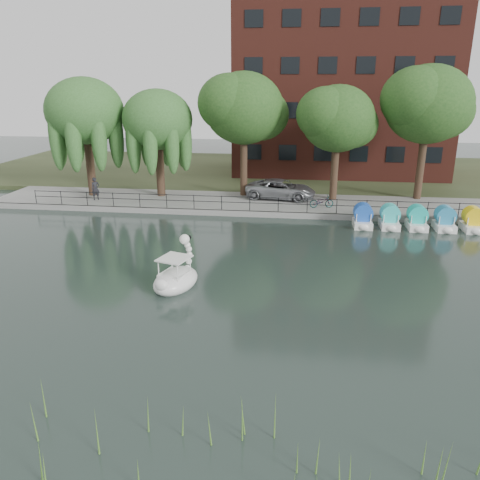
% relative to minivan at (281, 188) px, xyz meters
% --- Properties ---
extents(ground_plane, '(120.00, 120.00, 0.00)m').
position_rel_minivan_xyz_m(ground_plane, '(-1.99, -17.07, -1.25)').
color(ground_plane, '#2F4038').
extents(promenade, '(40.00, 6.00, 0.40)m').
position_rel_minivan_xyz_m(promenade, '(-1.99, -1.07, -1.05)').
color(promenade, gray).
rests_on(promenade, ground_plane).
extents(kerb, '(40.00, 0.25, 0.40)m').
position_rel_minivan_xyz_m(kerb, '(-1.99, -4.02, -1.05)').
color(kerb, gray).
rests_on(kerb, ground_plane).
extents(land_strip, '(60.00, 22.00, 0.36)m').
position_rel_minivan_xyz_m(land_strip, '(-1.99, 12.93, -1.07)').
color(land_strip, '#47512D').
rests_on(land_strip, ground_plane).
extents(railing, '(32.00, 0.05, 1.00)m').
position_rel_minivan_xyz_m(railing, '(-1.99, -3.82, -0.11)').
color(railing, black).
rests_on(railing, promenade).
extents(apartment_building, '(20.00, 10.07, 18.00)m').
position_rel_minivan_xyz_m(apartment_building, '(5.01, 12.90, 8.11)').
color(apartment_building, '#4C1E16').
rests_on(apartment_building, land_strip).
extents(willow_left, '(5.88, 5.88, 9.01)m').
position_rel_minivan_xyz_m(willow_left, '(-14.99, -0.57, 5.62)').
color(willow_left, '#473323').
rests_on(willow_left, promenade).
extents(willow_mid, '(5.32, 5.32, 8.15)m').
position_rel_minivan_xyz_m(willow_mid, '(-9.49, -0.07, 5.00)').
color(willow_mid, '#473323').
rests_on(willow_mid, promenade).
extents(broadleaf_center, '(6.00, 6.00, 9.25)m').
position_rel_minivan_xyz_m(broadleaf_center, '(-2.99, 0.93, 5.81)').
color(broadleaf_center, '#473323').
rests_on(broadleaf_center, promenade).
extents(broadleaf_right, '(5.40, 5.40, 8.32)m').
position_rel_minivan_xyz_m(broadleaf_right, '(4.01, 0.43, 5.14)').
color(broadleaf_right, '#473323').
rests_on(broadleaf_right, promenade).
extents(broadleaf_far, '(6.30, 6.30, 9.71)m').
position_rel_minivan_xyz_m(broadleaf_far, '(10.51, 1.43, 6.15)').
color(broadleaf_far, '#473323').
rests_on(broadleaf_far, promenade).
extents(minivan, '(3.52, 6.41, 1.70)m').
position_rel_minivan_xyz_m(minivan, '(0.00, 0.00, 0.00)').
color(minivan, gray).
rests_on(minivan, promenade).
extents(bicycle, '(0.92, 1.80, 1.00)m').
position_rel_minivan_xyz_m(bicycle, '(3.03, -2.39, -0.35)').
color(bicycle, gray).
rests_on(bicycle, promenade).
extents(pedestrian, '(0.85, 0.84, 1.98)m').
position_rel_minivan_xyz_m(pedestrian, '(-14.02, -2.16, 0.14)').
color(pedestrian, black).
rests_on(pedestrian, promenade).
extents(swan_boat, '(2.42, 3.07, 2.28)m').
position_rel_minivan_xyz_m(swan_boat, '(-4.03, -16.27, -0.75)').
color(swan_boat, white).
rests_on(swan_boat, ground_plane).
extents(pedal_boat_row, '(9.65, 1.70, 1.40)m').
position_rel_minivan_xyz_m(pedal_boat_row, '(9.82, -5.50, -0.64)').
color(pedal_boat_row, white).
rests_on(pedal_boat_row, ground_plane).
extents(reed_bank, '(24.00, 2.40, 1.20)m').
position_rel_minivan_xyz_m(reed_bank, '(0.01, -26.57, -0.65)').
color(reed_bank, '#669938').
rests_on(reed_bank, ground_plane).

